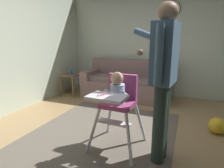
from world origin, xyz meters
name	(u,v)px	position (x,y,z in m)	size (l,w,h in m)	color
ground	(114,141)	(0.00, 0.00, -0.05)	(5.76, 6.42, 0.10)	#9D7D53
wall_far	(152,42)	(0.00, 2.44, 1.28)	(4.96, 0.06, 2.57)	beige
wall_left	(10,41)	(-2.11, 0.30, 1.28)	(0.06, 5.42, 2.57)	beige
area_rug	(103,132)	(-0.20, 0.08, 0.00)	(1.96, 2.23, 0.01)	#5E554B
couch	(127,83)	(-0.43, 1.92, 0.33)	(2.02, 0.86, 0.86)	#806262
high_chair	(118,97)	(0.12, -0.17, 0.65)	(0.63, 0.74, 0.95)	silver
adult_standing	(163,77)	(0.62, -0.22, 0.93)	(0.51, 0.53, 1.64)	#25342F
toy_ball	(217,126)	(1.31, 0.68, 0.12)	(0.24, 0.24, 0.24)	gold
side_table	(71,80)	(-1.73, 1.52, 0.38)	(0.40, 0.40, 0.52)	brown
sippy_cup	(71,72)	(-1.71, 1.52, 0.57)	(0.07, 0.07, 0.10)	#284CB7
wall_clock	(172,9)	(0.43, 2.40, 1.99)	(0.34, 0.04, 0.34)	white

